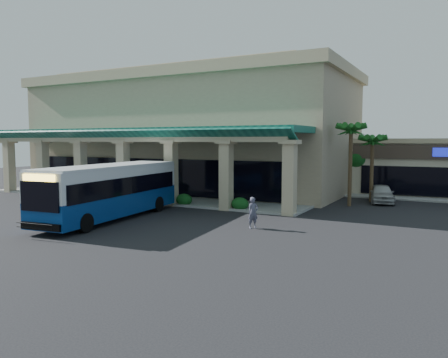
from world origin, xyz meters
The scene contains 10 objects.
ground centered at (0.00, 0.00, 0.00)m, with size 110.00×110.00×0.00m, color black.
main_building centered at (-8.00, 16.00, 5.67)m, with size 30.80×14.80×11.35m, color tan, non-canonical shape.
arcade centered at (-8.00, 6.80, 2.85)m, with size 30.00×6.20×5.70m, color #0D4E41, non-canonical shape.
palm_0 centered at (8.50, 11.00, 3.30)m, with size 2.40×2.40×6.60m, color #144E17, non-canonical shape.
palm_1 centered at (9.50, 14.00, 2.90)m, with size 2.40×2.40×5.80m, color #144E17, non-canonical shape.
palm_2 centered at (-22.50, 6.50, 3.10)m, with size 2.40×2.40×6.20m, color #144E17, non-canonical shape.
broadleaf_tree centered at (7.50, 19.00, 2.41)m, with size 2.60×2.60×4.81m, color #0F4214, non-canonical shape.
transit_bus centered at (-3.07, -1.00, 1.64)m, with size 2.73×11.71×3.27m, color navy, non-canonical shape.
pedestrian centered at (5.66, 0.43, 0.84)m, with size 0.62×0.40×1.69m, color #4C4D60.
car_silver centered at (10.27, 13.91, 0.71)m, with size 1.68×4.17×1.42m, color #B1B1B1.
Camera 1 is at (15.19, -20.78, 4.70)m, focal length 35.00 mm.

